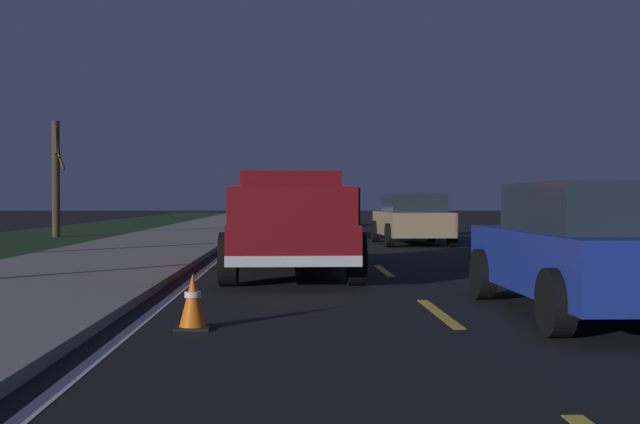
# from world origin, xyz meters

# --- Properties ---
(ground) EXTENTS (144.00, 144.00, 0.00)m
(ground) POSITION_xyz_m (27.00, 0.00, 0.00)
(ground) COLOR black
(sidewalk_shoulder) EXTENTS (108.00, 4.00, 0.12)m
(sidewalk_shoulder) POSITION_xyz_m (27.00, 5.70, 0.06)
(sidewalk_shoulder) COLOR gray
(sidewalk_shoulder) RESTS_ON ground
(grass_verge) EXTENTS (108.00, 6.00, 0.01)m
(grass_verge) POSITION_xyz_m (27.00, 10.70, 0.00)
(grass_verge) COLOR #1E3819
(grass_verge) RESTS_ON ground
(lane_markings) EXTENTS (108.00, 3.54, 0.01)m
(lane_markings) POSITION_xyz_m (28.26, 2.55, 0.00)
(lane_markings) COLOR yellow
(lane_markings) RESTS_ON ground
(pickup_truck) EXTENTS (5.45, 2.33, 1.87)m
(pickup_truck) POSITION_xyz_m (13.92, 1.75, 0.91)
(pickup_truck) COLOR maroon
(pickup_truck) RESTS_ON ground
(sedan_silver) EXTENTS (4.44, 2.10, 1.54)m
(sedan_silver) POSITION_xyz_m (38.26, 1.81, 0.78)
(sedan_silver) COLOR #B2B5BA
(sedan_silver) RESTS_ON ground
(sedan_green) EXTENTS (4.41, 2.04, 1.54)m
(sedan_green) POSITION_xyz_m (27.32, 1.66, 0.78)
(sedan_green) COLOR #14592D
(sedan_green) RESTS_ON ground
(sedan_tan) EXTENTS (4.45, 2.10, 1.54)m
(sedan_tan) POSITION_xyz_m (23.33, -1.89, 0.78)
(sedan_tan) COLOR #9E845B
(sedan_tan) RESTS_ON ground
(sedan_blue) EXTENTS (4.40, 2.02, 1.54)m
(sedan_blue) POSITION_xyz_m (8.45, -1.74, 0.78)
(sedan_blue) COLOR navy
(sedan_blue) RESTS_ON ground
(bare_tree_far) EXTENTS (0.85, 0.58, 4.18)m
(bare_tree_far) POSITION_xyz_m (28.42, 10.22, 2.20)
(bare_tree_far) COLOR #423323
(bare_tree_far) RESTS_ON ground
(traffic_cone_near) EXTENTS (0.36, 0.36, 0.58)m
(traffic_cone_near) POSITION_xyz_m (7.65, 2.77, 0.28)
(traffic_cone_near) COLOR black
(traffic_cone_near) RESTS_ON ground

